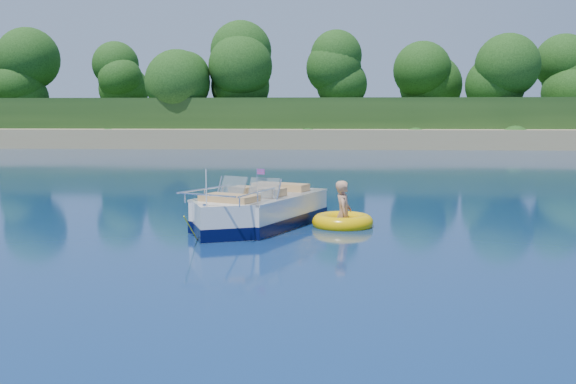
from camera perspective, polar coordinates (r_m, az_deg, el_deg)
name	(u,v)px	position (r m, az deg, el deg)	size (l,w,h in m)	color
ground	(212,228)	(14.87, -6.77, -3.19)	(160.00, 160.00, 0.00)	#0A2047
shoreline	(307,129)	(78.23, 1.74, 5.65)	(170.00, 59.00, 6.00)	tan
treeline	(299,80)	(55.55, 0.98, 9.89)	(150.00, 7.12, 8.19)	black
motorboat	(255,213)	(14.81, -2.94, -1.90)	(3.10, 4.77, 1.70)	white
tow_tube	(343,222)	(15.04, 4.87, -2.68)	(1.73, 1.73, 0.38)	#F4BA02
boy	(343,226)	(15.04, 4.93, -3.05)	(0.59, 0.39, 1.62)	tan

